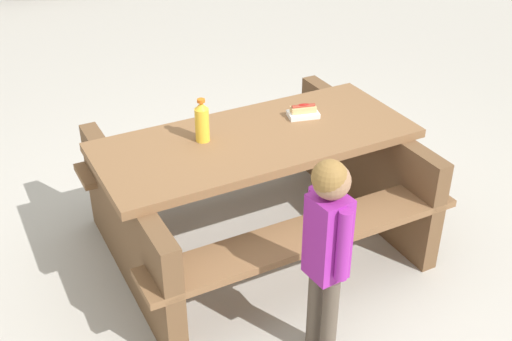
{
  "coord_description": "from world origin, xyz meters",
  "views": [
    {
      "loc": [
        -2.04,
        -2.41,
        2.43
      ],
      "look_at": [
        0.0,
        0.0,
        0.52
      ],
      "focal_mm": 44.7,
      "sensor_mm": 36.0,
      "label": 1
    }
  ],
  "objects_px": {
    "soda_bottle": "(202,122)",
    "child_in_coat": "(327,238)",
    "hotdog_tray": "(303,112)",
    "picnic_table": "(256,182)"
  },
  "relations": [
    {
      "from": "soda_bottle",
      "to": "hotdog_tray",
      "type": "distance_m",
      "value": 0.65
    },
    {
      "from": "picnic_table",
      "to": "child_in_coat",
      "type": "distance_m",
      "value": 0.97
    },
    {
      "from": "picnic_table",
      "to": "child_in_coat",
      "type": "xyz_separation_m",
      "value": [
        -0.33,
        -0.88,
        0.26
      ]
    },
    {
      "from": "picnic_table",
      "to": "hotdog_tray",
      "type": "distance_m",
      "value": 0.5
    },
    {
      "from": "picnic_table",
      "to": "hotdog_tray",
      "type": "bearing_deg",
      "value": 1.28
    },
    {
      "from": "soda_bottle",
      "to": "hotdog_tray",
      "type": "relative_size",
      "value": 1.19
    },
    {
      "from": "hotdog_tray",
      "to": "child_in_coat",
      "type": "height_order",
      "value": "child_in_coat"
    },
    {
      "from": "soda_bottle",
      "to": "picnic_table",
      "type": "bearing_deg",
      "value": -30.78
    },
    {
      "from": "soda_bottle",
      "to": "child_in_coat",
      "type": "xyz_separation_m",
      "value": [
        -0.07,
        -1.03,
        -0.16
      ]
    },
    {
      "from": "child_in_coat",
      "to": "soda_bottle",
      "type": "bearing_deg",
      "value": 86.02
    }
  ]
}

